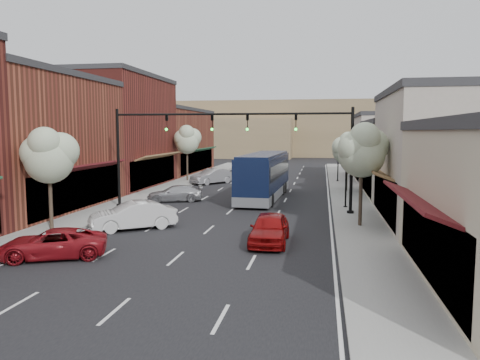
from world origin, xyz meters
The scene contains 27 objects.
ground centered at (0.00, 0.00, 0.00)m, with size 160.00×160.00×0.00m, color black.
sidewalk_left centered at (-8.40, 18.50, 0.07)m, with size 2.80×73.00×0.15m, color gray.
sidewalk_right centered at (8.40, 18.50, 0.07)m, with size 2.80×73.00×0.15m, color gray.
curb_left centered at (-7.00, 18.50, 0.07)m, with size 0.25×73.00×0.17m, color gray.
curb_right centered at (7.00, 18.50, 0.07)m, with size 0.25×73.00×0.17m, color gray.
bldg_left_midnear centered at (-14.23, 6.00, 4.66)m, with size 10.14×14.10×9.40m.
bldg_left_midfar centered at (-14.24, 20.00, 5.40)m, with size 10.14×14.10×10.90m.
bldg_left_far centered at (-14.22, 36.00, 4.16)m, with size 10.14×18.10×8.40m.
bldg_right_midnear centered at (13.72, 6.00, 3.91)m, with size 9.14×12.10×7.90m.
bldg_right_midfar centered at (13.70, 18.00, 3.17)m, with size 9.14×12.10×6.40m.
bldg_right_far centered at (13.71, 32.00, 3.66)m, with size 9.14×16.10×7.40m.
hill_far centered at (0.00, 90.00, 6.00)m, with size 120.00×30.00×12.00m, color #7A6647.
hill_near centered at (-25.00, 78.00, 4.00)m, with size 50.00×20.00×8.00m, color #7A6647.
signal_mast_right centered at (5.62, 8.00, 4.62)m, with size 8.22×0.46×7.00m.
signal_mast_left centered at (-5.62, 8.00, 4.62)m, with size 8.22×0.46×7.00m.
tree_right_near centered at (8.35, 3.94, 4.45)m, with size 2.85×2.65×5.95m.
tree_right_far centered at (8.35, 19.94, 3.99)m, with size 2.85×2.65×5.43m.
tree_left_near centered at (-8.25, -0.06, 4.22)m, with size 2.85×2.65×5.69m.
tree_left_far centered at (-8.25, 25.94, 4.60)m, with size 2.85×2.65×6.13m.
lamp_post_near centered at (7.80, 10.50, 3.01)m, with size 0.44×0.44×4.44m.
lamp_post_far centered at (7.80, 28.00, 3.01)m, with size 0.44×0.44×4.44m.
coach_bus centered at (1.53, 14.57, 1.91)m, with size 3.09×12.10×3.67m.
red_hatchback centered at (3.67, -0.62, 0.75)m, with size 1.77×4.39×1.50m, color maroon.
parked_car_a centered at (-5.26, -4.82, 0.63)m, with size 2.09×4.54×1.26m, color maroon.
parked_car_b centered at (-4.20, 1.40, 0.78)m, with size 1.65×4.72×1.56m, color silver.
parked_car_c centered at (-5.13, 11.83, 0.63)m, with size 1.75×4.31×1.25m, color #A1A2A7.
parked_car_e centered at (-5.14, 24.30, 0.79)m, with size 1.67×4.80×1.58m, color #AAABB0.
Camera 1 is at (6.14, -22.85, 5.45)m, focal length 35.00 mm.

